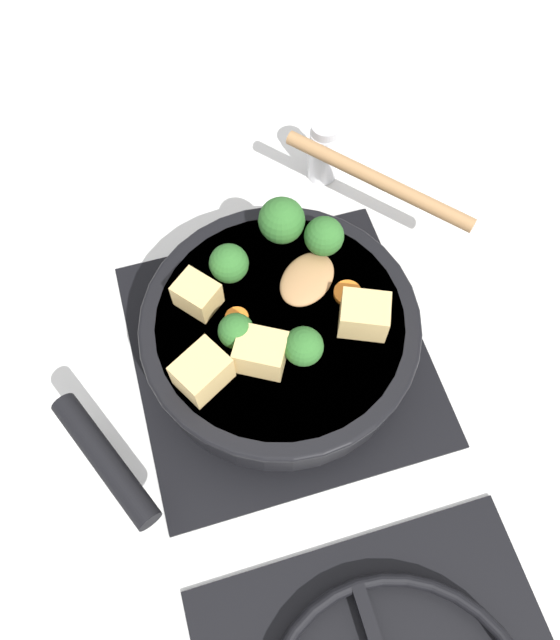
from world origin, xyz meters
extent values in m
plane|color=silver|center=(0.00, 0.00, 0.00)|extent=(2.40, 2.40, 0.00)
cube|color=black|center=(0.00, 0.00, 0.00)|extent=(0.31, 0.31, 0.01)
torus|color=black|center=(0.00, 0.00, 0.02)|extent=(0.24, 0.24, 0.01)
cube|color=black|center=(0.00, 0.00, 0.02)|extent=(0.01, 0.23, 0.01)
cube|color=black|center=(0.00, 0.00, 0.02)|extent=(0.23, 0.01, 0.01)
cylinder|color=black|center=(0.00, 0.00, 0.05)|extent=(0.27, 0.27, 0.06)
cylinder|color=brown|center=(0.00, 0.00, 0.06)|extent=(0.25, 0.25, 0.05)
torus|color=black|center=(0.00, 0.00, 0.08)|extent=(0.28, 0.28, 0.01)
cylinder|color=black|center=(0.19, 0.08, 0.07)|extent=(0.08, 0.14, 0.02)
ellipsoid|color=#A87A4C|center=(-0.04, -0.03, 0.09)|extent=(0.08, 0.08, 0.01)
cylinder|color=#A87A4C|center=(-0.15, -0.13, 0.09)|extent=(0.16, 0.18, 0.02)
cube|color=#DBB770|center=(0.03, 0.04, 0.10)|extent=(0.06, 0.05, 0.04)
cube|color=#DBB770|center=(0.07, -0.04, 0.10)|extent=(0.05, 0.05, 0.03)
cube|color=#DBB770|center=(0.09, 0.04, 0.10)|extent=(0.06, 0.06, 0.04)
cube|color=#DBB770|center=(-0.08, 0.03, 0.10)|extent=(0.06, 0.05, 0.04)
cylinder|color=#709956|center=(0.05, 0.01, 0.09)|extent=(0.01, 0.01, 0.01)
sphere|color=#2D6628|center=(0.05, 0.01, 0.11)|extent=(0.03, 0.03, 0.03)
cylinder|color=#709956|center=(-0.06, -0.06, 0.09)|extent=(0.01, 0.01, 0.01)
sphere|color=#2D6628|center=(-0.06, -0.06, 0.11)|extent=(0.04, 0.04, 0.04)
cylinder|color=#709956|center=(-0.01, 0.04, 0.09)|extent=(0.01, 0.01, 0.01)
sphere|color=#2D6628|center=(-0.01, 0.04, 0.11)|extent=(0.04, 0.04, 0.04)
cylinder|color=#709956|center=(0.03, -0.06, 0.09)|extent=(0.01, 0.01, 0.01)
sphere|color=#2D6628|center=(0.03, -0.06, 0.11)|extent=(0.04, 0.04, 0.04)
cylinder|color=#709956|center=(-0.03, -0.09, 0.09)|extent=(0.01, 0.01, 0.01)
sphere|color=#2D6628|center=(-0.03, -0.09, 0.11)|extent=(0.05, 0.05, 0.05)
cylinder|color=orange|center=(-0.07, -0.01, 0.08)|extent=(0.03, 0.03, 0.01)
cylinder|color=orange|center=(0.04, -0.01, 0.08)|extent=(0.02, 0.02, 0.01)
cylinder|color=white|center=(-0.12, -0.22, 0.04)|extent=(0.04, 0.04, 0.07)
cylinder|color=#B7B7BC|center=(-0.12, -0.22, 0.08)|extent=(0.03, 0.03, 0.01)
camera|label=1|loc=(0.08, 0.26, 0.63)|focal=35.00mm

